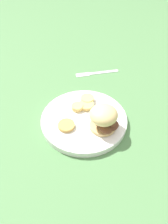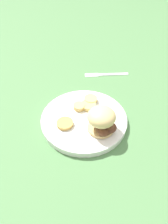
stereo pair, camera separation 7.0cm
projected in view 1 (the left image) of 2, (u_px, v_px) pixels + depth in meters
ground_plane at (84, 122)px, 0.74m from camera, size 4.00×4.00×0.00m
dinner_plate at (84, 119)px, 0.73m from camera, size 0.28×0.28×0.02m
sandwich at (104, 119)px, 0.66m from camera, size 0.10×0.09×0.08m
potato_round_0 at (86, 105)px, 0.75m from camera, size 0.05×0.05×0.01m
potato_round_1 at (88, 99)px, 0.77m from camera, size 0.05×0.05×0.02m
potato_round_2 at (66, 125)px, 0.69m from camera, size 0.05×0.05×0.01m
potato_round_3 at (77, 107)px, 0.74m from camera, size 0.04×0.04×0.02m
fork at (96, 73)px, 0.94m from camera, size 0.18×0.08×0.00m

